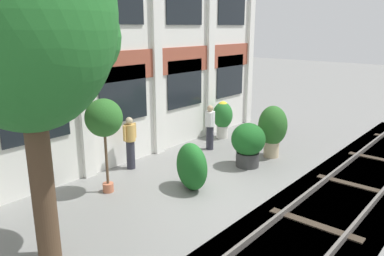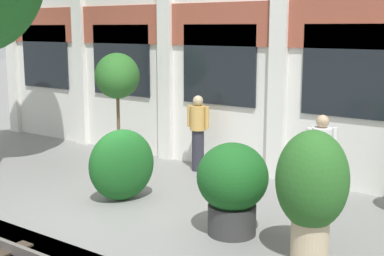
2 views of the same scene
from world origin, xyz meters
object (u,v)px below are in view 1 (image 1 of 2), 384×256
broadleaf_tree (24,20)px  potted_plant_fluted_column (273,128)px  potted_plant_glazed_jar (223,116)px  resident_watching_tracks (210,126)px  scooter_near_curb (272,118)px  topiary_hedge (192,167)px  potted_plant_ribbed_drum (248,143)px  resident_by_doorway (130,141)px  potted_plant_low_pan (104,120)px

broadleaf_tree → potted_plant_fluted_column: size_ratio=3.68×
potted_plant_glazed_jar → resident_watching_tracks: resident_watching_tracks is taller
potted_plant_fluted_column → scooter_near_curb: potted_plant_fluted_column is taller
broadleaf_tree → topiary_hedge: bearing=-0.3°
resident_watching_tracks → topiary_hedge: resident_watching_tracks is taller
potted_plant_fluted_column → potted_plant_glazed_jar: bearing=74.2°
potted_plant_fluted_column → potted_plant_ribbed_drum: bearing=174.6°
potted_plant_fluted_column → broadleaf_tree: bearing=177.3°
resident_by_doorway → topiary_hedge: bearing=-3.4°
potted_plant_fluted_column → resident_watching_tracks: bearing=109.5°
potted_plant_low_pan → potted_plant_ribbed_drum: size_ratio=1.81×
potted_plant_ribbed_drum → topiary_hedge: bearing=174.7°
potted_plant_ribbed_drum → topiary_hedge: size_ratio=1.08×
potted_plant_low_pan → topiary_hedge: (1.57, -1.57, -1.33)m
resident_by_doorway → potted_plant_ribbed_drum: bearing=38.6°
scooter_near_curb → topiary_hedge: topiary_hedge is taller
potted_plant_fluted_column → topiary_hedge: potted_plant_fluted_column is taller
potted_plant_fluted_column → resident_by_doorway: bearing=143.9°
potted_plant_glazed_jar → topiary_hedge: size_ratio=1.15×
potted_plant_ribbed_drum → potted_plant_glazed_jar: bearing=50.4°
topiary_hedge → scooter_near_curb: bearing=11.9°
broadleaf_tree → resident_by_doorway: bearing=30.5°
potted_plant_low_pan → potted_plant_fluted_column: 5.72m
resident_watching_tracks → topiary_hedge: bearing=-99.6°
potted_plant_fluted_column → topiary_hedge: (-3.72, 0.35, -0.36)m
potted_plant_glazed_jar → potted_plant_low_pan: bearing=-174.0°
potted_plant_glazed_jar → resident_by_doorway: resident_by_doorway is taller
potted_plant_glazed_jar → potted_plant_fluted_column: potted_plant_fluted_column is taller
potted_plant_glazed_jar → scooter_near_curb: 2.75m
resident_by_doorway → topiary_hedge: size_ratio=1.27×
potted_plant_fluted_column → resident_watching_tracks: (-0.73, 2.05, -0.14)m
potted_plant_low_pan → resident_by_doorway: 2.05m
broadleaf_tree → resident_by_doorway: 5.85m
potted_plant_ribbed_drum → resident_watching_tracks: 2.01m
potted_plant_glazed_jar → resident_by_doorway: bearing=177.4°
resident_watching_tracks → potted_plant_ribbed_drum: bearing=-55.5°
potted_plant_ribbed_drum → topiary_hedge: potted_plant_ribbed_drum is taller
resident_watching_tracks → scooter_near_curb: bearing=47.7°
potted_plant_fluted_column → resident_by_doorway: (-3.78, 2.76, -0.13)m
potted_plant_ribbed_drum → potted_plant_low_pan: bearing=155.9°
resident_by_doorway → potted_plant_glazed_jar: bearing=82.6°
potted_plant_low_pan → resident_by_doorway: bearing=29.1°
resident_watching_tracks → potted_plant_glazed_jar: bearing=69.8°
potted_plant_low_pan → potted_plant_glazed_jar: bearing=6.0°
broadleaf_tree → resident_watching_tracks: 8.10m
scooter_near_curb → potted_plant_low_pan: bearing=-45.1°
potted_plant_fluted_column → resident_watching_tracks: size_ratio=1.09×
potted_plant_low_pan → topiary_hedge: bearing=-45.0°
potted_plant_low_pan → potted_plant_glazed_jar: (6.02, 0.64, -1.10)m
potted_plant_glazed_jar → topiary_hedge: bearing=-153.6°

